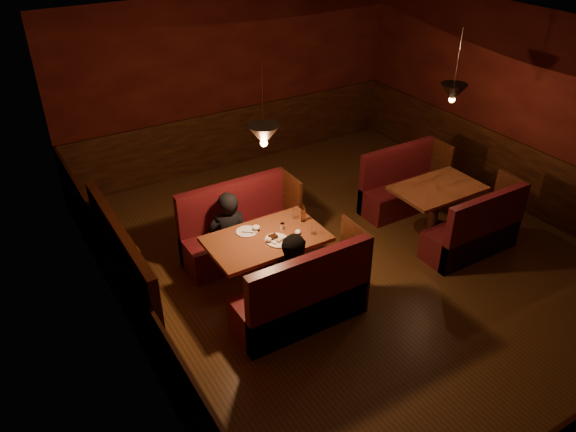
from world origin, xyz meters
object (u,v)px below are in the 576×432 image
second_table (436,198)px  second_bench_near (475,234)px  main_bench_near (304,301)px  diner_a (228,219)px  second_bench_far (402,189)px  main_table (268,249)px  main_bench_far (240,234)px  diner_b (297,265)px

second_table → second_bench_near: second_bench_near is taller
main_bench_near → diner_a: (-0.22, 1.45, 0.39)m
main_bench_near → second_bench_far: 3.08m
main_table → main_bench_near: main_bench_near is taller
main_bench_near → diner_a: diner_a is taller
second_table → second_bench_far: 0.76m
second_bench_far → second_bench_near: 1.47m
main_bench_far → diner_b: 1.46m
second_table → second_bench_far: (0.03, 0.73, -0.20)m
main_bench_far → main_bench_near: (0.00, -1.59, 0.00)m
main_table → second_bench_near: size_ratio=1.03×
second_bench_far → diner_b: diner_b is taller
main_table → main_bench_far: main_bench_far is taller
second_bench_near → main_bench_near: bearing=-180.0°
main_bench_far → second_table: 2.81m
main_bench_near → diner_b: size_ratio=1.08×
main_bench_far → diner_a: bearing=-147.3°
diner_a → diner_b: diner_a is taller
main_table → main_bench_far: bearing=88.9°
diner_b → second_bench_near: bearing=20.5°
second_table → second_bench_near: (0.03, -0.73, -0.20)m
second_bench_near → second_table: bearing=92.2°
second_bench_near → diner_a: diner_a is taller
second_table → main_table: bearing=178.7°
main_bench_far → second_table: size_ratio=1.25×
second_table → diner_b: size_ratio=0.86×
main_table → diner_a: 0.70m
diner_a → diner_b: bearing=113.4°
main_bench_far → diner_b: size_ratio=1.08×
second_table → second_bench_far: second_bench_far is taller
main_table → second_bench_near: main_table is taller
main_bench_near → second_bench_near: bearing=0.0°
main_table → diner_a: size_ratio=0.97×
second_table → second_bench_near: size_ratio=0.90×
second_bench_near → main_bench_far: bearing=149.5°
second_bench_near → diner_a: bearing=153.7°
second_table → diner_a: 2.99m
main_bench_far → diner_b: (0.02, -1.41, 0.38)m
second_table → diner_b: diner_b is taller
diner_a → main_bench_near: bearing=111.5°
main_table → second_bench_near: bearing=-16.3°
second_table → diner_a: diner_a is taller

